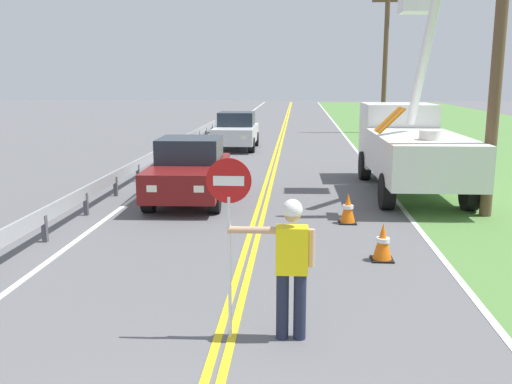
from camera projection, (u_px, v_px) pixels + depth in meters
name	position (u px, v px, depth m)	size (l,w,h in m)	color
centerline_yellow_left	(273.00, 159.00, 23.21)	(0.11, 110.00, 0.01)	yellow
centerline_yellow_right	(277.00, 159.00, 23.19)	(0.11, 110.00, 0.01)	yellow
edge_line_right	(364.00, 160.00, 22.94)	(0.12, 110.00, 0.01)	silver
edge_line_left	(188.00, 158.00, 23.46)	(0.12, 110.00, 0.01)	silver
flagger_worker	(291.00, 260.00, 7.08)	(1.09, 0.25, 1.83)	#1E2338
stop_sign_paddle	(229.00, 208.00, 6.98)	(0.56, 0.04, 2.33)	silver
utility_bucket_truck	(409.00, 142.00, 16.56)	(2.67, 6.84, 5.85)	silver
oncoming_sedan_nearest	(189.00, 171.00, 15.19)	(2.02, 4.16, 1.70)	maroon
oncoming_sedan_second	(236.00, 131.00, 26.47)	(1.93, 4.11, 1.70)	silver
utility_pole_near	(500.00, 34.00, 12.89)	(1.80, 0.28, 8.14)	brown
utility_pole_mid	(385.00, 60.00, 33.66)	(1.80, 0.28, 8.27)	brown
traffic_cone_lead	(383.00, 242.00, 10.33)	(0.40, 0.40, 0.70)	orange
traffic_cone_mid	(348.00, 209.00, 12.97)	(0.40, 0.40, 0.70)	orange
guardrail_left_shoulder	(147.00, 160.00, 19.27)	(0.10, 32.00, 0.71)	#9EA0A3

